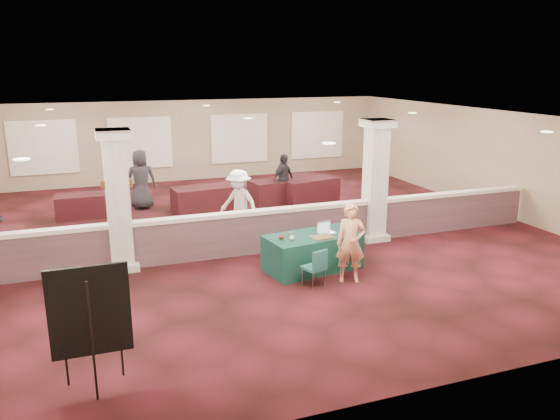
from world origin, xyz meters
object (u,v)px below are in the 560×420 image
object	(u,v)px
far_table_back_left	(86,205)
conf_chair_side	(316,265)
woman	(351,243)
far_table_back_center	(279,191)
attendee_d	(141,179)
near_table	(312,252)
easel_board	(90,313)
far_table_front_right	(309,190)
attendee_c	(283,179)
far_table_front_center	(203,199)
attendee_b	(239,203)
far_table_back_right	(296,187)
conf_chair_main	(350,258)

from	to	relation	value
far_table_back_left	conf_chair_side	bearing A→B (deg)	-59.34
woman	far_table_back_center	xyz separation A→B (m)	(0.94, 7.14, -0.47)
far_table_back_left	attendee_d	world-z (taller)	attendee_d
near_table	easel_board	world-z (taller)	easel_board
conf_chair_side	far_table_front_right	distance (m)	7.53
conf_chair_side	attendee_c	size ratio (longest dim) A/B	0.49
easel_board	far_table_back_center	distance (m)	11.44
conf_chair_side	far_table_back_center	size ratio (longest dim) A/B	0.43
easel_board	attendee_d	size ratio (longest dim) A/B	0.98
woman	attendee_d	size ratio (longest dim) A/B	0.89
far_table_front_center	far_table_front_right	distance (m)	3.68
near_table	attendee_d	distance (m)	7.60
far_table_back_center	attendee_b	distance (m)	3.97
attendee_b	attendee_c	world-z (taller)	attendee_b
far_table_back_right	conf_chair_side	bearing A→B (deg)	-108.71
easel_board	far_table_back_left	world-z (taller)	easel_board
conf_chair_side	far_table_back_left	xyz separation A→B (m)	(-4.46, 7.51, -0.14)
attendee_d	far_table_front_center	bearing A→B (deg)	155.99
far_table_back_right	attendee_b	world-z (taller)	attendee_b
near_table	far_table_back_right	distance (m)	7.10
far_table_back_left	far_table_back_center	xyz separation A→B (m)	(6.21, -0.32, 0.04)
far_table_front_right	far_table_back_right	xyz separation A→B (m)	(-0.18, 0.72, -0.03)
near_table	far_table_back_right	size ratio (longest dim) A/B	1.17
conf_chair_main	conf_chair_side	distance (m)	0.87
far_table_front_right	attendee_d	distance (m)	5.61
easel_board	attendee_c	bearing A→B (deg)	55.96
far_table_front_right	far_table_back_right	size ratio (longest dim) A/B	1.07
woman	far_table_front_center	xyz separation A→B (m)	(-1.70, 6.94, -0.47)
far_table_front_right	far_table_back_right	world-z (taller)	far_table_front_right
near_table	conf_chair_main	xyz separation A→B (m)	(0.51, -0.84, 0.08)
conf_chair_main	woman	xyz separation A→B (m)	(-0.04, -0.10, 0.37)
conf_chair_side	attendee_d	xyz separation A→B (m)	(-2.70, 7.93, 0.48)
conf_chair_side	far_table_front_center	distance (m)	7.05
far_table_back_left	far_table_back_right	bearing A→B (deg)	1.63
conf_chair_main	far_table_back_right	distance (m)	7.77
near_table	conf_chair_main	size ratio (longest dim) A/B	2.57
attendee_b	easel_board	bearing A→B (deg)	-70.10
far_table_front_center	far_table_back_center	size ratio (longest dim) A/B	0.99
conf_chair_side	easel_board	size ratio (longest dim) A/B	0.44
far_table_front_right	far_table_back_right	distance (m)	0.75
easel_board	far_table_back_left	size ratio (longest dim) A/B	1.09
conf_chair_main	attendee_d	size ratio (longest dim) A/B	0.43
near_table	conf_chair_main	distance (m)	0.99
far_table_back_center	far_table_back_right	bearing A→B (deg)	31.33
far_table_back_right	woman	bearing A→B (deg)	-103.19
conf_chair_main	far_table_back_center	bearing A→B (deg)	104.42
far_table_front_right	woman	bearing A→B (deg)	-105.92
easel_board	far_table_front_right	bearing A→B (deg)	52.24
near_table	attendee_d	world-z (taller)	attendee_d
near_table	attendee_c	distance (m)	6.15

